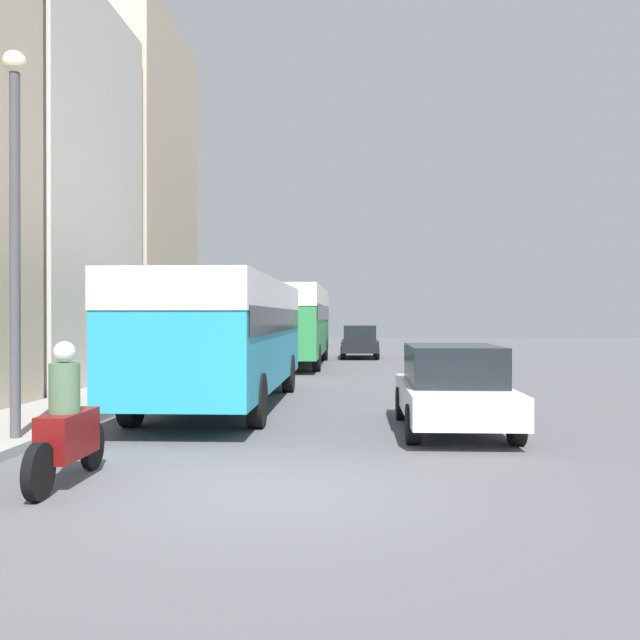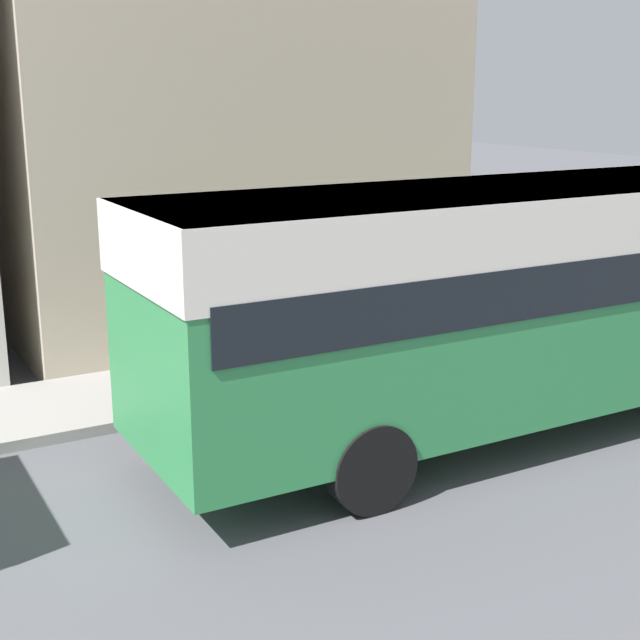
# 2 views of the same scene
# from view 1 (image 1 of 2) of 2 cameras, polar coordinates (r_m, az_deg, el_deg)

# --- Properties ---
(ground_plane) EXTENTS (120.00, 120.00, 0.00)m
(ground_plane) POSITION_cam_1_polar(r_m,az_deg,el_deg) (8.40, -3.51, -13.67)
(ground_plane) COLOR #515156
(building_midblock) EXTENTS (5.67, 7.15, 11.12)m
(building_midblock) POSITION_cam_1_polar(r_m,az_deg,el_deg) (22.50, -23.74, 9.30)
(building_midblock) COLOR beige
(building_midblock) RESTS_ON ground_plane
(building_far_terrace) EXTENTS (5.58, 7.86, 13.59)m
(building_far_terrace) POSITION_cam_1_polar(r_m,az_deg,el_deg) (29.97, -16.71, 9.43)
(building_far_terrace) COLOR #BCAD93
(building_far_terrace) RESTS_ON ground_plane
(bus_lead) EXTENTS (2.60, 9.93, 2.82)m
(bus_lead) POSITION_cam_1_polar(r_m,az_deg,el_deg) (16.17, -7.65, -0.35)
(bus_lead) COLOR teal
(bus_lead) RESTS_ON ground_plane
(bus_following) EXTENTS (2.65, 10.70, 3.19)m
(bus_following) POSITION_cam_1_polar(r_m,az_deg,el_deg) (29.48, -2.22, 0.37)
(bus_following) COLOR #2D8447
(bus_following) RESTS_ON ground_plane
(motorcycle_behind_lead) EXTENTS (0.38, 2.24, 1.73)m
(motorcycle_behind_lead) POSITION_cam_1_polar(r_m,az_deg,el_deg) (9.19, -19.61, -8.12)
(motorcycle_behind_lead) COLOR maroon
(motorcycle_behind_lead) RESTS_ON ground_plane
(car_crossing) EXTENTS (1.84, 4.37, 1.52)m
(car_crossing) POSITION_cam_1_polar(r_m,az_deg,el_deg) (12.84, 10.58, -5.26)
(car_crossing) COLOR silver
(car_crossing) RESTS_ON ground_plane
(car_far_curb) EXTENTS (1.82, 4.22, 1.59)m
(car_far_curb) POSITION_cam_1_polar(r_m,az_deg,el_deg) (34.69, 3.20, -1.71)
(car_far_curb) COLOR black
(car_far_curb) RESTS_ON ground_plane
(pedestrian_near_curb) EXTENTS (0.32, 0.32, 1.72)m
(pedestrian_near_curb) POSITION_cam_1_polar(r_m,az_deg,el_deg) (25.66, -9.23, -1.90)
(pedestrian_near_curb) COLOR #232838
(pedestrian_near_curb) RESTS_ON sidewalk
(lamp_post) EXTENTS (0.36, 0.36, 5.98)m
(lamp_post) POSITION_cam_1_polar(r_m,az_deg,el_deg) (12.08, -23.22, 8.23)
(lamp_post) COLOR #47474C
(lamp_post) RESTS_ON sidewalk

